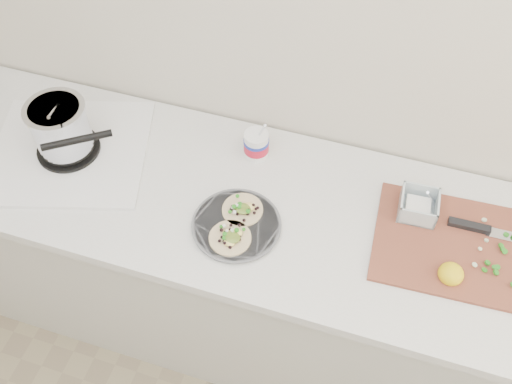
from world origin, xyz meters
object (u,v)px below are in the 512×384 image
(taco_plate, at_px, (236,223))
(cutboard, at_px, (460,240))
(stove, at_px, (64,136))
(tub, at_px, (257,142))

(taco_plate, distance_m, cutboard, 0.66)
(taco_plate, relative_size, cutboard, 0.51)
(stove, height_order, tub, stove)
(cutboard, bearing_deg, stove, 178.60)
(tub, bearing_deg, cutboard, -12.77)
(taco_plate, bearing_deg, cutboard, 12.30)
(taco_plate, bearing_deg, stove, 169.64)
(taco_plate, height_order, cutboard, cutboard)
(stove, height_order, taco_plate, stove)
(taco_plate, relative_size, tub, 1.43)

